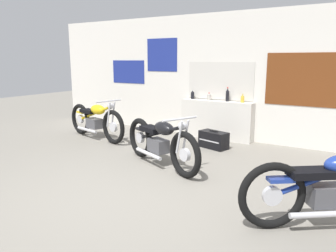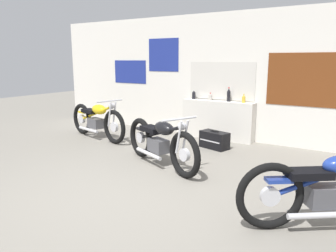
{
  "view_description": "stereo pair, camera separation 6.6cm",
  "coord_description": "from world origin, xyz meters",
  "px_view_note": "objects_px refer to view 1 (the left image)",
  "views": [
    {
      "loc": [
        2.74,
        -3.2,
        1.78
      ],
      "look_at": [
        -0.06,
        1.31,
        0.7
      ],
      "focal_mm": 35.0,
      "sensor_mm": 36.0,
      "label": 1
    },
    {
      "loc": [
        2.79,
        -3.17,
        1.78
      ],
      "look_at": [
        -0.06,
        1.31,
        0.7
      ],
      "focal_mm": 35.0,
      "sensor_mm": 36.0,
      "label": 2
    }
  ],
  "objects_px": {
    "motorcycle_black": "(160,142)",
    "hard_case_black": "(214,140)",
    "bottle_left_center": "(209,97)",
    "motorcycle_blue": "(333,187)",
    "bottle_center": "(227,95)",
    "motorcycle_yellow": "(96,120)",
    "bottle_leftmost": "(193,95)",
    "bottle_right_center": "(242,99)"
  },
  "relations": [
    {
      "from": "motorcycle_black",
      "to": "hard_case_black",
      "type": "bearing_deg",
      "value": 79.05
    },
    {
      "from": "bottle_left_center",
      "to": "motorcycle_blue",
      "type": "distance_m",
      "value": 4.26
    },
    {
      "from": "bottle_center",
      "to": "motorcycle_yellow",
      "type": "xyz_separation_m",
      "value": [
        -2.56,
        -1.49,
        -0.57
      ]
    },
    {
      "from": "motorcycle_black",
      "to": "hard_case_black",
      "type": "relative_size",
      "value": 3.02
    },
    {
      "from": "hard_case_black",
      "to": "motorcycle_yellow",
      "type": "bearing_deg",
      "value": -165.7
    },
    {
      "from": "bottle_center",
      "to": "motorcycle_blue",
      "type": "xyz_separation_m",
      "value": [
        2.45,
        -3.09,
        -0.57
      ]
    },
    {
      "from": "hard_case_black",
      "to": "bottle_center",
      "type": "bearing_deg",
      "value": 94.11
    },
    {
      "from": "bottle_leftmost",
      "to": "bottle_right_center",
      "type": "xyz_separation_m",
      "value": [
        1.22,
        -0.02,
        -0.01
      ]
    },
    {
      "from": "bottle_left_center",
      "to": "motorcycle_yellow",
      "type": "relative_size",
      "value": 0.08
    },
    {
      "from": "bottle_left_center",
      "to": "motorcycle_black",
      "type": "bearing_deg",
      "value": -85.09
    },
    {
      "from": "bottle_leftmost",
      "to": "bottle_left_center",
      "type": "distance_m",
      "value": 0.43
    },
    {
      "from": "bottle_right_center",
      "to": "bottle_left_center",
      "type": "bearing_deg",
      "value": 178.81
    },
    {
      "from": "bottle_center",
      "to": "hard_case_black",
      "type": "relative_size",
      "value": 0.48
    },
    {
      "from": "motorcycle_black",
      "to": "motorcycle_yellow",
      "type": "relative_size",
      "value": 0.95
    },
    {
      "from": "bottle_right_center",
      "to": "motorcycle_yellow",
      "type": "bearing_deg",
      "value": -153.27
    },
    {
      "from": "bottle_left_center",
      "to": "hard_case_black",
      "type": "bearing_deg",
      "value": -58.52
    },
    {
      "from": "bottle_center",
      "to": "bottle_leftmost",
      "type": "bearing_deg",
      "value": 179.82
    },
    {
      "from": "motorcycle_yellow",
      "to": "hard_case_black",
      "type": "xyz_separation_m",
      "value": [
        2.62,
        0.67,
        -0.26
      ]
    },
    {
      "from": "bottle_center",
      "to": "hard_case_black",
      "type": "distance_m",
      "value": 1.17
    },
    {
      "from": "motorcycle_yellow",
      "to": "bottle_center",
      "type": "bearing_deg",
      "value": 30.19
    },
    {
      "from": "bottle_center",
      "to": "motorcycle_blue",
      "type": "relative_size",
      "value": 0.18
    },
    {
      "from": "motorcycle_blue",
      "to": "hard_case_black",
      "type": "xyz_separation_m",
      "value": [
        -2.39,
        2.27,
        -0.27
      ]
    },
    {
      "from": "bottle_leftmost",
      "to": "hard_case_black",
      "type": "height_order",
      "value": "bottle_leftmost"
    },
    {
      "from": "hard_case_black",
      "to": "motorcycle_black",
      "type": "bearing_deg",
      "value": -100.95
    },
    {
      "from": "bottle_left_center",
      "to": "bottle_center",
      "type": "relative_size",
      "value": 0.54
    },
    {
      "from": "bottle_center",
      "to": "motorcycle_black",
      "type": "distance_m",
      "value": 2.44
    },
    {
      "from": "bottle_leftmost",
      "to": "bottle_right_center",
      "type": "distance_m",
      "value": 1.22
    },
    {
      "from": "motorcycle_black",
      "to": "motorcycle_blue",
      "type": "relative_size",
      "value": 1.13
    },
    {
      "from": "bottle_left_center",
      "to": "motorcycle_yellow",
      "type": "distance_m",
      "value": 2.63
    },
    {
      "from": "bottle_leftmost",
      "to": "motorcycle_blue",
      "type": "distance_m",
      "value": 4.57
    },
    {
      "from": "bottle_left_center",
      "to": "bottle_center",
      "type": "height_order",
      "value": "bottle_center"
    },
    {
      "from": "bottle_left_center",
      "to": "bottle_leftmost",
      "type": "bearing_deg",
      "value": 178.95
    },
    {
      "from": "bottle_leftmost",
      "to": "bottle_left_center",
      "type": "bearing_deg",
      "value": -1.05
    },
    {
      "from": "bottle_leftmost",
      "to": "motorcycle_yellow",
      "type": "xyz_separation_m",
      "value": [
        -1.69,
        -1.49,
        -0.53
      ]
    },
    {
      "from": "motorcycle_blue",
      "to": "bottle_leftmost",
      "type": "bearing_deg",
      "value": 137.0
    },
    {
      "from": "motorcycle_blue",
      "to": "bottle_right_center",
      "type": "bearing_deg",
      "value": 124.31
    },
    {
      "from": "motorcycle_black",
      "to": "motorcycle_yellow",
      "type": "height_order",
      "value": "motorcycle_yellow"
    },
    {
      "from": "bottle_leftmost",
      "to": "bottle_left_center",
      "type": "relative_size",
      "value": 1.26
    },
    {
      "from": "bottle_center",
      "to": "motorcycle_blue",
      "type": "bearing_deg",
      "value": -51.61
    },
    {
      "from": "bottle_left_center",
      "to": "motorcycle_yellow",
      "type": "xyz_separation_m",
      "value": [
        -2.12,
        -1.48,
        -0.51
      ]
    },
    {
      "from": "bottle_left_center",
      "to": "motorcycle_blue",
      "type": "bearing_deg",
      "value": -46.88
    },
    {
      "from": "bottle_left_center",
      "to": "hard_case_black",
      "type": "relative_size",
      "value": 0.26
    }
  ]
}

